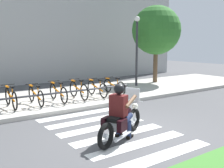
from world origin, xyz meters
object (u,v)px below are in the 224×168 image
at_px(rider, 120,108).
at_px(bicycle_1, 11,98).
at_px(street_lamp, 137,45).
at_px(bicycle_2, 36,95).
at_px(bike_rack, 64,93).
at_px(bicycle_6, 114,86).
at_px(bicycle_3, 58,92).
at_px(bicycle_5, 97,88).
at_px(bicycle_4, 79,90).
at_px(tree_near_rack, 156,30).
at_px(motorcycle, 122,121).

relative_size(rider, bicycle_1, 0.87).
bearing_deg(street_lamp, bicycle_2, -168.01).
height_order(bicycle_2, bike_rack, bicycle_2).
bearing_deg(rider, bicycle_6, 56.45).
distance_m(bicycle_3, bicycle_5, 1.78).
height_order(rider, bicycle_2, rider).
height_order(bicycle_1, bicycle_4, bicycle_4).
xyz_separation_m(bicycle_4, tree_near_rack, (5.92, 1.66, 2.63)).
bearing_deg(bicycle_4, bicycle_3, 179.95).
relative_size(motorcycle, bicycle_1, 1.20).
height_order(bicycle_3, bicycle_5, bicycle_3).
xyz_separation_m(bicycle_4, bicycle_6, (1.78, 0.00, -0.02)).
bearing_deg(tree_near_rack, bicycle_6, -158.18).
relative_size(motorcycle, bicycle_5, 1.21).
distance_m(rider, bicycle_6, 5.29).
xyz_separation_m(motorcycle, bicycle_5, (1.96, 4.37, 0.04)).
height_order(motorcycle, bicycle_6, motorcycle).
relative_size(motorcycle, rider, 1.38).
relative_size(bicycle_1, bicycle_5, 1.01).
height_order(bike_rack, street_lamp, street_lamp).
bearing_deg(bicycle_5, bicycle_1, -179.99).
bearing_deg(bicycle_5, motorcycle, -114.12).
bearing_deg(motorcycle, bicycle_1, 110.14).
bearing_deg(bicycle_6, rider, -123.55).
xyz_separation_m(bicycle_1, bicycle_2, (0.89, 0.00, -0.02)).
xyz_separation_m(bicycle_2, street_lamp, (5.92, 1.26, 1.85)).
height_order(motorcycle, rider, rider).
height_order(bicycle_2, bicycle_3, bicycle_3).
distance_m(bicycle_5, street_lamp, 3.94).
relative_size(motorcycle, bicycle_2, 1.16).
xyz_separation_m(rider, bicycle_4, (1.14, 4.40, -0.31)).
bearing_deg(bicycle_2, rider, -81.71).
distance_m(bicycle_4, bike_rack, 1.05).
xyz_separation_m(bicycle_3, tree_near_rack, (6.81, 1.66, 2.64)).
relative_size(rider, bicycle_6, 0.85).
distance_m(bicycle_2, tree_near_rack, 8.31).
xyz_separation_m(bicycle_2, tree_near_rack, (7.69, 1.66, 2.66)).
xyz_separation_m(rider, bicycle_6, (2.92, 4.40, -0.33)).
bearing_deg(bicycle_4, motorcycle, -103.72).
relative_size(bicycle_1, bike_rack, 0.28).
distance_m(bike_rack, street_lamp, 5.63).
xyz_separation_m(street_lamp, tree_near_rack, (1.78, 0.40, 0.80)).
relative_size(bicycle_6, bike_rack, 0.28).
bearing_deg(bicycle_2, bicycle_1, -179.91).
height_order(rider, bicycle_1, rider).
relative_size(bicycle_2, bicycle_3, 0.99).
relative_size(bicycle_6, street_lamp, 0.44).
height_order(bicycle_4, bike_rack, bicycle_4).
relative_size(bicycle_2, bicycle_5, 1.04).
bearing_deg(bike_rack, bicycle_1, 162.71).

